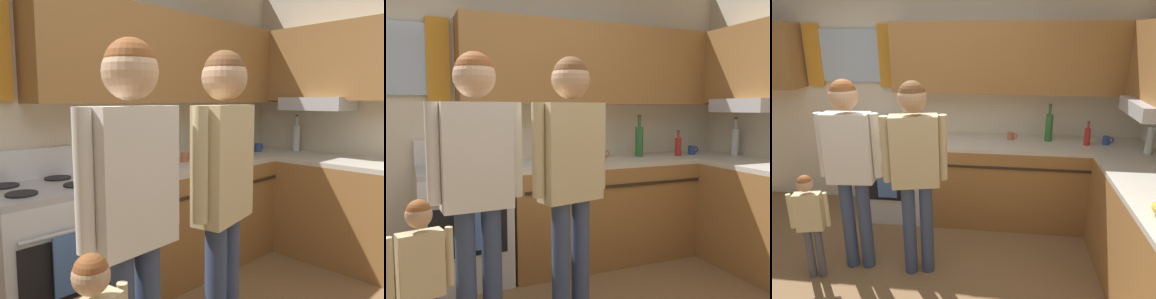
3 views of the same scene
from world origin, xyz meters
The scene contains 11 objects.
back_wall_unit centered at (0.10, 1.82, 1.48)m, with size 4.60×0.42×2.60m.
kitchen_counter_run centered at (1.50, 1.08, 0.45)m, with size 2.29×2.22×0.90m.
stove_oven centered at (-0.35, 1.54, 0.47)m, with size 0.67×0.67×1.10m.
bottle_wine_green centered at (1.30, 1.62, 1.05)m, with size 0.08×0.08×0.39m.
bottle_sauce_red centered at (1.67, 1.52, 0.99)m, with size 0.06×0.06×0.25m.
bottle_tall_clear centered at (2.19, 1.33, 1.04)m, with size 0.07×0.07×0.37m.
cup_terracotta centered at (0.91, 1.61, 0.94)m, with size 0.11×0.07×0.08m.
mug_cobalt_blue centered at (1.87, 1.56, 0.94)m, with size 0.11×0.07×0.08m.
adult_holding_child centered at (-0.39, 0.53, 1.04)m, with size 0.51×0.22×1.65m.
adult_in_plaid centered at (0.15, 0.52, 1.04)m, with size 0.50×0.24×1.65m.
small_child centered at (-0.70, 0.34, 0.58)m, with size 0.31×0.13×0.93m.
Camera 2 is at (-0.74, -1.67, 1.36)m, focal length 37.99 mm.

